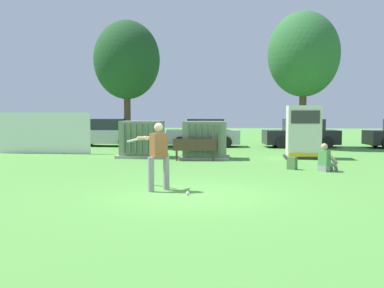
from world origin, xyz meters
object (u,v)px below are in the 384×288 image
at_px(parked_car_left_of_center, 203,134).
at_px(backpack, 292,163).
at_px(generator_enclosure, 303,132).
at_px(batter, 157,153).
at_px(transformer_mid_west, 205,140).
at_px(seated_spectator, 326,160).
at_px(parked_car_right_of_center, 301,134).
at_px(park_bench, 195,148).
at_px(transformer_west, 142,140).
at_px(sports_ball, 188,193).
at_px(parked_car_leftmost, 107,133).

bearing_deg(parked_car_left_of_center, backpack, -68.94).
bearing_deg(generator_enclosure, batter, -118.16).
bearing_deg(transformer_mid_west, seated_spectator, -41.27).
relative_size(batter, parked_car_left_of_center, 0.40).
distance_m(seated_spectator, parked_car_right_of_center, 11.08).
xyz_separation_m(park_bench, backpack, (3.71, -2.54, -0.32)).
height_order(transformer_west, parked_car_right_of_center, same).
bearing_deg(generator_enclosure, parked_car_right_of_center, 83.71).
distance_m(generator_enclosure, batter, 10.18).
bearing_deg(parked_car_left_of_center, batter, -89.63).
xyz_separation_m(transformer_mid_west, parked_car_left_of_center, (-0.65, 6.92, -0.04)).
distance_m(sports_ball, parked_car_right_of_center, 16.78).
height_order(generator_enclosure, batter, generator_enclosure).
relative_size(park_bench, batter, 1.04).
relative_size(transformer_mid_west, batter, 1.21).
distance_m(transformer_mid_west, generator_enclosure, 4.31).
xyz_separation_m(backpack, parked_car_right_of_center, (1.61, 10.65, 0.54)).
height_order(batter, parked_car_leftmost, batter).
distance_m(transformer_west, backpack, 7.33).
relative_size(seated_spectator, backpack, 2.19).
height_order(generator_enclosure, parked_car_leftmost, generator_enclosure).
distance_m(transformer_west, parked_car_left_of_center, 6.91).
height_order(generator_enclosure, park_bench, generator_enclosure).
distance_m(parked_car_left_of_center, parked_car_right_of_center, 5.63).
distance_m(transformer_mid_west, parked_car_right_of_center, 8.72).
bearing_deg(parked_car_left_of_center, park_bench, -87.78).
height_order(transformer_west, transformer_mid_west, same).
bearing_deg(backpack, transformer_west, 148.12).
relative_size(transformer_west, sports_ball, 23.33).
bearing_deg(park_bench, parked_car_right_of_center, 56.74).
bearing_deg(seated_spectator, sports_ball, -129.47).
xyz_separation_m(generator_enclosure, parked_car_right_of_center, (0.72, 6.54, -0.38)).
bearing_deg(parked_car_right_of_center, park_bench, -123.26).
relative_size(seated_spectator, parked_car_leftmost, 0.23).
bearing_deg(parked_car_left_of_center, transformer_mid_west, -84.62).
distance_m(transformer_west, batter, 9.02).
xyz_separation_m(parked_car_left_of_center, parked_car_right_of_center, (5.62, 0.24, 0.00)).
xyz_separation_m(backpack, parked_car_left_of_center, (-4.01, 10.41, 0.54)).
height_order(sports_ball, seated_spectator, seated_spectator).
bearing_deg(generator_enclosure, seated_spectator, -87.57).
relative_size(park_bench, sports_ball, 20.20).
xyz_separation_m(transformer_mid_west, batter, (-0.55, -8.35, 0.19)).
height_order(park_bench, parked_car_left_of_center, parked_car_left_of_center).
xyz_separation_m(sports_ball, backpack, (3.06, 5.44, 0.17)).
height_order(transformer_mid_west, parked_car_leftmost, same).
bearing_deg(backpack, parked_car_leftmost, 133.34).
distance_m(seated_spectator, backpack, 1.17).
distance_m(transformer_west, transformer_mid_west, 2.87).
bearing_deg(backpack, seated_spectator, -20.68).
bearing_deg(transformer_mid_west, batter, -93.79).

